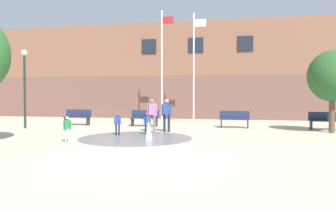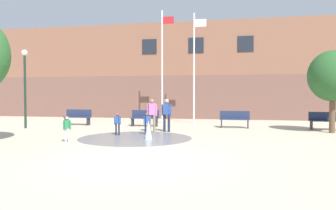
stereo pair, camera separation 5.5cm
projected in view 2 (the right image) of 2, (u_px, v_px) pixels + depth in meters
ground_plane at (133, 160)px, 9.06m from camera, size 100.00×100.00×0.00m
library_building at (200, 73)px, 26.75m from camera, size 36.00×6.05×7.14m
splash_fountain at (139, 135)px, 13.47m from camera, size 4.69×4.69×0.76m
park_bench_left_of_flagpoles at (78, 117)px, 19.38m from camera, size 1.60×0.44×0.91m
park_bench_under_left_flagpole at (145, 118)px, 18.57m from camera, size 1.60×0.44×0.91m
park_bench_under_right_flagpole at (235, 119)px, 17.72m from camera, size 1.60×0.44×0.91m
park_bench_far_right at (326, 121)px, 16.65m from camera, size 1.60×0.44×0.91m
adult_watching at (152, 113)px, 15.66m from camera, size 0.50×0.34×1.59m
adult_near_bench at (167, 113)px, 15.81m from camera, size 0.50×0.35×1.59m
child_running at (117, 122)px, 14.50m from camera, size 0.31×0.22×0.99m
child_with_pink_shirt at (67, 127)px, 12.31m from camera, size 0.31×0.24×0.99m
child_in_fountain at (147, 122)px, 14.72m from camera, size 0.31×0.24×0.99m
flagpole_left at (163, 63)px, 20.62m from camera, size 0.80×0.10×7.08m
flagpole_right at (195, 65)px, 20.22m from camera, size 0.80×0.10×6.82m
lamp_post_left_lane at (25, 78)px, 17.43m from camera, size 0.32×0.32×4.19m
street_tree_near_building at (333, 76)px, 15.32m from camera, size 2.26×2.26×3.88m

